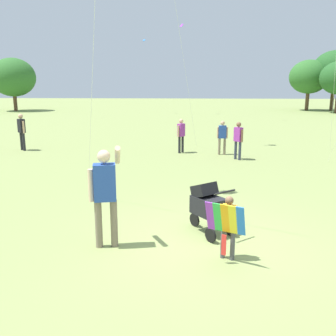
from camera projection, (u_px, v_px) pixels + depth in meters
ground_plane at (205, 243)px, 7.01m from camera, size 120.00×120.00×0.00m
treeline_distant at (282, 74)px, 36.49m from camera, size 41.67×6.87×5.99m
child_with_butterfly_kite at (228, 222)px, 6.21m from camera, size 0.67×0.50×1.11m
person_adult_flyer at (105, 189)px, 6.63m from camera, size 0.59×0.62×1.88m
stroller at (208, 203)px, 7.37m from camera, size 0.91×1.04×1.03m
person_red_shirt at (222, 135)px, 15.25m from camera, size 0.45×0.19×1.39m
person_sitting_far at (238, 138)px, 14.27m from camera, size 0.34×0.38×1.45m
person_kid_running at (22, 129)px, 16.17m from camera, size 0.40×0.39×1.59m
person_back_turned at (181, 133)px, 15.65m from camera, size 0.34×0.38×1.43m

